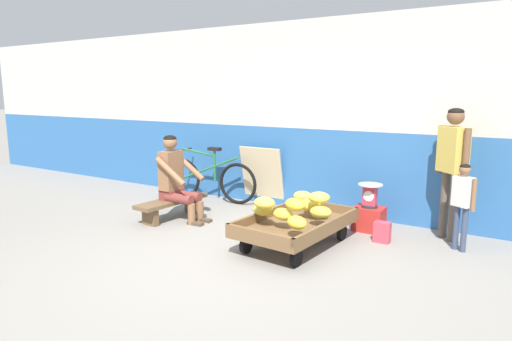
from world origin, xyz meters
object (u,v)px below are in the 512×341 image
Objects in this scene: sign_board at (262,176)px; customer_child at (463,198)px; low_bench at (172,204)px; customer_adult at (452,159)px; shopping_bag at (382,232)px; plastic_crate at (369,219)px; bicycle_near_left at (209,179)px; vendor_seated at (176,178)px; weighing_scale at (370,195)px; banana_cart at (296,226)px.

customer_child is (2.89, -0.59, 0.15)m from sign_board.
low_bench is 3.57m from customer_adult.
customer_child is 0.94m from shopping_bag.
bicycle_near_left reaches higher than plastic_crate.
customer_adult is at bearing 40.85° from shopping_bag.
customer_child is at bearing 12.95° from shopping_bag.
low_bench is 3.60m from customer_child.
vendor_seated is 3.43m from customer_adult.
plastic_crate is 0.22× the size of bicycle_near_left.
shopping_bag is at bearing -139.15° from customer_adult.
banana_cart is at bearing -116.66° from weighing_scale.
banana_cart is 4.17× the size of plastic_crate.
banana_cart is 1.57× the size of customer_child.
customer_adult is at bearing 40.54° from banana_cart.
weighing_scale is 0.31× the size of customer_child.
sign_board is (-1.82, 0.43, 0.29)m from plastic_crate.
weighing_scale is at bearing 20.28° from low_bench.
weighing_scale is 0.18× the size of bicycle_near_left.
bicycle_near_left is (-2.65, 0.18, 0.20)m from plastic_crate.
customer_adult is (0.88, 0.18, 0.50)m from weighing_scale.
low_bench is 0.68× the size of bicycle_near_left.
bicycle_near_left is at bearing 176.08° from plastic_crate.
customer_adult is 6.38× the size of shopping_bag.
banana_cart is 1.13m from weighing_scale.
bicycle_near_left is 1.73× the size of customer_child.
vendor_seated is at bearing -167.80° from customer_child.
bicycle_near_left is 6.91× the size of shopping_bag.
sign_board is at bearing 174.74° from customer_adult.
customer_child is at bearing -5.27° from bicycle_near_left.
customer_adult reaches higher than low_bench.
plastic_crate is 0.44m from shopping_bag.
banana_cart is 0.98× the size of customer_adult.
weighing_scale is at bearing 171.43° from customer_child.
customer_child is at bearing -62.22° from customer_adult.
customer_child is (3.50, 0.74, 0.39)m from low_bench.
weighing_scale is 0.55m from shopping_bag.
customer_child is (3.71, -0.34, 0.24)m from bicycle_near_left.
sign_board is at bearing 166.63° from weighing_scale.
plastic_crate is at bearing -13.33° from sign_board.
customer_child is (1.06, -0.16, 0.44)m from plastic_crate.
sign_board reaches higher than bicycle_near_left.
sign_board reaches higher than shopping_bag.
customer_adult reaches higher than customer_child.
banana_cart is 1.34× the size of low_bench.
vendor_seated is 3.49m from customer_child.
low_bench is 2.77m from shopping_bag.
shopping_bag is (2.92, -0.52, -0.23)m from bicycle_near_left.
bicycle_near_left is 1.08× the size of customer_adult.
customer_child reaches higher than sign_board.
banana_cart is 5.00× the size of weighing_scale.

